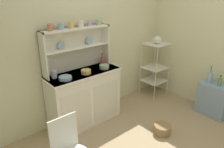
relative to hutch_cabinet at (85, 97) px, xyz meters
The scene contains 21 objects.
wall_back 0.91m from the hutch_cabinet, 37.29° to the left, with size 3.84×0.05×2.50m, color beige.
hutch_cabinet is the anchor object (origin of this frame).
hutch_shelf_unit 0.81m from the hutch_cabinet, 90.00° to the left, with size 1.08×0.18×0.64m.
bakers_rack 1.62m from the hutch_cabinet, ahead, with size 0.43×0.40×1.06m.
side_shelf_blue 2.16m from the hutch_cabinet, 34.29° to the right, with size 0.28×0.48×0.55m, color #849EBC.
wire_chair 1.23m from the hutch_cabinet, 130.74° to the right, with size 0.36×0.36×0.85m.
floor_basket 1.28m from the hutch_cabinet, 54.84° to the right, with size 0.25×0.25×0.14m, color #93754C.
cup_terracotta_0 1.18m from the hutch_cabinet, 162.58° to the left, with size 0.08×0.07×0.09m.
cup_sky_1 1.13m from the hutch_cabinet, 152.24° to the left, with size 0.09×0.08×0.08m.
cup_gold_2 1.11m from the hutch_cabinet, 123.04° to the left, with size 0.09×0.08×0.08m.
cup_cream_3 1.12m from the hutch_cabinet, 58.28° to the left, with size 0.10×0.08×0.09m.
cup_lilac_4 1.14m from the hutch_cabinet, 27.73° to the left, with size 0.08×0.07×0.09m.
cup_sage_5 1.18m from the hutch_cabinet, 17.03° to the left, with size 0.10×0.08×0.08m.
bowl_mixing_large 0.56m from the hutch_cabinet, 167.69° to the right, with size 0.18×0.18×0.05m, color #8EB2D1.
bowl_floral_medium 0.45m from the hutch_cabinet, 90.00° to the right, with size 0.15×0.15×0.06m, color #DBB760.
bowl_cream_small 0.57m from the hutch_cabinet, 12.31° to the right, with size 0.15×0.15×0.06m, color #9EB78E.
jam_bottle 0.66m from the hutch_cabinet, 11.46° to the left, with size 0.06×0.06×0.19m.
utensil_jar 0.64m from the hutch_cabinet, 169.64° to the left, with size 0.08×0.08×0.25m.
porcelain_teapot 1.75m from the hutch_cabinet, ahead, with size 0.23×0.14×0.16m.
flower_vase 2.10m from the hutch_cabinet, 31.55° to the right, with size 0.08×0.08×0.32m.
oil_bottle 2.19m from the hutch_cabinet, 35.33° to the right, with size 0.06×0.06×0.18m.
Camera 1 is at (-1.88, -1.11, 1.99)m, focal length 33.35 mm.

